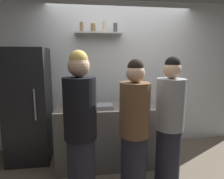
{
  "coord_description": "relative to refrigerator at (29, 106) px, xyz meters",
  "views": [
    {
      "loc": [
        -0.64,
        -2.22,
        1.64
      ],
      "look_at": [
        -0.25,
        0.54,
        1.17
      ],
      "focal_mm": 30.79,
      "sensor_mm": 36.0,
      "label": 1
    }
  ],
  "objects": [
    {
      "name": "wine_bottle_amber_glass",
      "position": [
        0.89,
        -0.2,
        0.14
      ],
      "size": [
        0.07,
        0.07,
        0.3
      ],
      "color": "#472814",
      "rests_on": "counter"
    },
    {
      "name": "person_grey_hoodie",
      "position": [
        1.88,
        -0.96,
        -0.07
      ],
      "size": [
        0.34,
        0.34,
        1.65
      ],
      "rotation": [
        0.0,
        0.0,
        0.06
      ],
      "color": "#262633",
      "rests_on": "ground"
    },
    {
      "name": "person_brown_jacket",
      "position": [
        1.42,
        -1.06,
        -0.09
      ],
      "size": [
        0.34,
        0.34,
        1.62
      ],
      "rotation": [
        0.0,
        0.0,
        4.19
      ],
      "color": "#262633",
      "rests_on": "ground"
    },
    {
      "name": "counter",
      "position": [
        1.27,
        -0.31,
        -0.43
      ],
      "size": [
        1.65,
        0.62,
        0.92
      ],
      "primitive_type": "cube",
      "color": "#66605B",
      "rests_on": "ground"
    },
    {
      "name": "back_wall_assembly",
      "position": [
        1.52,
        0.4,
        0.42
      ],
      "size": [
        4.8,
        0.32,
        2.6
      ],
      "color": "white",
      "rests_on": "ground"
    },
    {
      "name": "baking_pan",
      "position": [
        1.09,
        -0.41,
        0.05
      ],
      "size": [
        0.34,
        0.24,
        0.05
      ],
      "primitive_type": "cube",
      "color": "gray",
      "rests_on": "counter"
    },
    {
      "name": "wine_bottle_pale_glass",
      "position": [
        0.85,
        -0.3,
        0.15
      ],
      "size": [
        0.07,
        0.07,
        0.32
      ],
      "color": "#B2BFB2",
      "rests_on": "counter"
    },
    {
      "name": "water_bottle_plastic",
      "position": [
        2.02,
        -0.37,
        0.12
      ],
      "size": [
        0.08,
        0.08,
        0.21
      ],
      "color": "silver",
      "rests_on": "counter"
    },
    {
      "name": "person_blonde",
      "position": [
        0.82,
        -1.14,
        -0.04
      ],
      "size": [
        0.34,
        0.34,
        1.71
      ],
      "rotation": [
        0.0,
        0.0,
        2.99
      ],
      "color": "#262633",
      "rests_on": "ground"
    },
    {
      "name": "utensil_holder",
      "position": [
        0.69,
        -0.39,
        0.09
      ],
      "size": [
        0.09,
        0.09,
        0.22
      ],
      "color": "#B2B2B7",
      "rests_on": "counter"
    },
    {
      "name": "refrigerator",
      "position": [
        0.0,
        0.0,
        0.0
      ],
      "size": [
        0.63,
        0.63,
        1.78
      ],
      "color": "black",
      "rests_on": "ground"
    },
    {
      "name": "wine_bottle_green_glass",
      "position": [
        0.61,
        -0.19,
        0.14
      ],
      "size": [
        0.07,
        0.07,
        0.3
      ],
      "color": "#19471E",
      "rests_on": "counter"
    }
  ]
}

